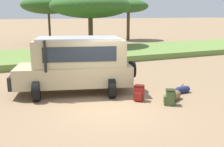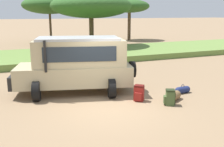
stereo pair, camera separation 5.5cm
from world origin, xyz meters
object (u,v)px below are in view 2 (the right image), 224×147
Objects in this scene: acacia_tree_right_mid at (129,6)px; duffel_bag_low_black_case at (183,90)px; safari_vehicle at (77,64)px; duffel_bag_soft_canvas at (174,96)px; acacia_tree_left_mid at (49,5)px; acacia_tree_centre_back at (91,6)px; backpack_cluster_center at (139,93)px; backpack_beside_front_wheel at (170,97)px.

duffel_bag_low_black_case is at bearing -110.91° from acacia_tree_right_mid.
safari_vehicle is 6.72× the size of duffel_bag_soft_canvas.
duffel_bag_soft_canvas is at bearing -88.49° from acacia_tree_left_mid.
acacia_tree_left_mid is at bearing 82.79° from safari_vehicle.
duffel_bag_low_black_case is at bearing -86.09° from acacia_tree_left_mid.
acacia_tree_centre_back reaches higher than safari_vehicle.
duffel_bag_soft_canvas is (1.34, -0.49, -0.14)m from backpack_cluster_center.
acacia_tree_left_mid is at bearing 93.91° from duffel_bag_low_black_case.
acacia_tree_centre_back is at bearing 83.27° from duffel_bag_soft_canvas.
backpack_beside_front_wheel is 16.78m from acacia_tree_centre_back.
duffel_bag_soft_canvas is 16.36m from acacia_tree_centre_back.
backpack_beside_front_wheel is at bearing -46.59° from backpack_cluster_center.
acacia_tree_centre_back is (0.92, 15.11, 3.96)m from duffel_bag_low_black_case.
acacia_tree_left_mid is (-1.57, 22.94, 4.21)m from duffel_bag_low_black_case.
safari_vehicle is 4.79m from duffel_bag_low_black_case.
backpack_cluster_center is (1.94, -2.12, -0.98)m from safari_vehicle.
acacia_tree_right_mid is at bearing 64.25° from backpack_cluster_center.
duffel_bag_low_black_case is 0.15× the size of acacia_tree_right_mid.
backpack_cluster_center is 2.29m from duffel_bag_low_black_case.
acacia_tree_centre_back is at bearing -72.41° from acacia_tree_left_mid.
acacia_tree_centre_back reaches higher than duffel_bag_low_black_case.
backpack_beside_front_wheel is (2.79, -3.01, -0.99)m from safari_vehicle.
duffel_bag_soft_canvas is at bearing -144.95° from duffel_bag_low_black_case.
acacia_tree_right_mid is (9.81, 22.97, 4.00)m from backpack_beside_front_wheel.
safari_vehicle is at bearing 155.22° from duffel_bag_low_black_case.
duffel_bag_low_black_case is at bearing 4.27° from backpack_cluster_center.
duffel_bag_low_black_case is 0.95× the size of duffel_bag_soft_canvas.
acacia_tree_right_mid is at bearing 66.88° from backpack_beside_front_wheel.
acacia_tree_right_mid is (8.37, 21.91, 4.15)m from duffel_bag_low_black_case.
acacia_tree_left_mid reaches higher than backpack_beside_front_wheel.
duffel_bag_low_black_case is (2.28, 0.17, -0.17)m from backpack_cluster_center.
acacia_tree_left_mid reaches higher than duffel_bag_soft_canvas.
acacia_tree_left_mid reaches higher than acacia_tree_right_mid.
duffel_bag_low_black_case is (4.23, -1.95, -1.15)m from safari_vehicle.
safari_vehicle is 4.22m from backpack_beside_front_wheel.
safari_vehicle is 8.42× the size of backpack_cluster_center.
safari_vehicle is 0.71× the size of acacia_tree_centre_back.
safari_vehicle is 23.80m from acacia_tree_right_mid.
safari_vehicle reaches higher than duffel_bag_low_black_case.
duffel_bag_low_black_case is 0.10× the size of acacia_tree_centre_back.
acacia_tree_right_mid reaches higher than backpack_beside_front_wheel.
safari_vehicle reaches higher than backpack_cluster_center.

